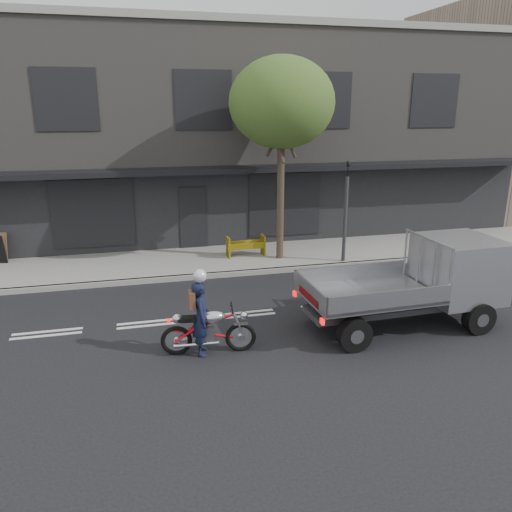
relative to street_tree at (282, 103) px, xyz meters
The scene contains 10 objects.
ground 7.09m from the street_tree, 117.65° to the right, with size 80.00×80.00×0.00m, color black.
sidewalk 5.67m from the street_tree, 167.20° to the left, with size 32.00×3.20×0.15m, color gray.
kerb 5.75m from the street_tree, 153.43° to the right, with size 32.00×0.20×0.15m, color gray.
building_main 7.54m from the street_tree, 107.22° to the left, with size 26.00×10.00×8.00m, color slate.
street_tree is the anchor object (origin of this frame).
traffic_light_pole 4.23m from the street_tree, 23.03° to the right, with size 0.12×0.12×3.50m.
motorcycle 8.40m from the street_tree, 119.35° to the right, with size 2.07×0.60×1.07m.
rider 8.31m from the street_tree, 120.42° to the right, with size 0.60×0.40×1.65m, color #121732.
flatbed_ute 7.44m from the street_tree, 67.31° to the right, with size 4.85×2.12×2.22m.
construction_barrier 4.88m from the street_tree, 164.38° to the left, with size 1.34×0.54×0.75m, color yellow, non-canonical shape.
Camera 1 is at (-2.57, -11.68, 5.15)m, focal length 35.00 mm.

